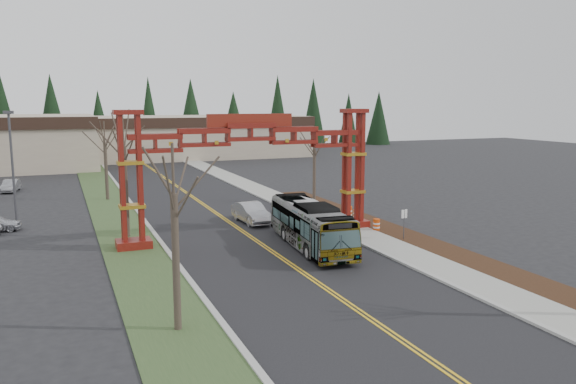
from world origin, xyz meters
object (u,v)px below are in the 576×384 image
bare_tree_right_far (314,149)px  barrel_north (348,213)px  barrel_mid (357,215)px  bare_tree_median_near (174,195)px  silver_sedan (251,213)px  barrel_south (376,225)px  parked_car_far_a (11,186)px  transit_bus (311,225)px  gateway_arch (251,152)px  street_sign (404,218)px  light_pole_near (12,158)px  retail_building_east (193,136)px  bare_tree_median_mid (124,147)px  bare_tree_median_far (105,144)px

bare_tree_right_far → barrel_north: size_ratio=6.63×
barrel_mid → barrel_north: (-0.25, 0.92, 0.05)m
bare_tree_median_near → barrel_north: size_ratio=7.29×
bare_tree_median_near → barrel_north: 24.95m
silver_sedan → barrel_south: bearing=-43.9°
barrel_mid → parked_car_far_a: bearing=134.5°
bare_tree_median_near → barrel_north: (17.29, 17.22, -5.17)m
transit_bus → barrel_mid: size_ratio=10.94×
gateway_arch → street_sign: bearing=-26.6°
barrel_north → barrel_south: bearing=-92.7°
gateway_arch → bare_tree_right_far: 14.97m
light_pole_near → street_sign: bearing=-34.6°
retail_building_east → parked_car_far_a: (-27.03, -32.81, -2.86)m
gateway_arch → retail_building_east: (10.00, 61.95, -2.47)m
transit_bus → bare_tree_right_far: (7.29, 15.10, 3.55)m
bare_tree_median_near → light_pole_near: bearing=105.8°
bare_tree_right_far → street_sign: bare_tree_right_far is taller
transit_bus → bare_tree_median_mid: (-10.71, 7.39, 4.85)m
bare_tree_median_near → barrel_mid: bare_tree_median_near is taller
street_sign → gateway_arch: bearing=153.4°
bare_tree_median_mid → barrel_mid: (17.54, -1.32, -5.84)m
gateway_arch → bare_tree_median_mid: (-8.00, 3.39, 0.35)m
retail_building_east → silver_sedan: bearing=-98.4°
bare_tree_median_mid → barrel_south: (17.07, -5.09, -5.86)m
transit_bus → retail_building_east: bearing=89.2°
parked_car_far_a → barrel_mid: 37.94m
barrel_south → gateway_arch: bearing=169.4°
barrel_north → transit_bus: bearing=-133.3°
bare_tree_median_far → parked_car_far_a: bearing=134.2°
bare_tree_median_near → bare_tree_median_mid: size_ratio=0.90×
parked_car_far_a → barrel_south: bearing=-41.6°
street_sign → barrel_south: (-0.34, 3.01, -1.07)m
parked_car_far_a → barrel_mid: parked_car_far_a is taller
parked_car_far_a → barrel_north: 37.11m
bare_tree_median_far → barrel_north: bare_tree_median_far is taller
bare_tree_median_near → bare_tree_median_mid: bearing=90.0°
silver_sedan → street_sign: (7.82, -9.40, 0.75)m
transit_bus → silver_sedan: bearing=102.9°
silver_sedan → bare_tree_median_near: 21.78m
barrel_north → bare_tree_median_mid: bearing=178.7°
retail_building_east → light_pole_near: 55.69m
silver_sedan → barrel_mid: 8.38m
transit_bus → silver_sedan: 8.79m
parked_car_far_a → bare_tree_median_near: bearing=-70.1°
gateway_arch → bare_tree_median_far: (-8.00, 19.85, -0.51)m
barrel_south → bare_tree_right_far: bearing=85.8°
silver_sedan → bare_tree_right_far: bearing=34.0°
gateway_arch → parked_car_far_a: size_ratio=4.62×
street_sign → barrel_mid: 6.86m
bare_tree_median_far → barrel_mid: bearing=-45.4°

